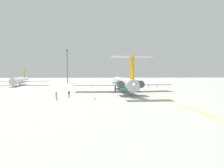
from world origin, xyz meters
TOP-DOWN VIEW (x-y plane):
  - ground at (0.00, 0.00)m, footprint 378.30×378.30m
  - main_jetliner at (-5.87, 8.07)m, footprint 39.90×35.49m
  - airliner_mid_right at (33.12, 58.21)m, footprint 30.26×30.01m
  - ground_crew_near_nose at (-22.74, 28.49)m, footprint 0.28×0.44m
  - ground_crew_near_tail at (-20.94, 25.37)m, footprint 0.29×0.46m
  - ground_crew_portside at (14.14, -6.50)m, footprint 0.34×0.33m
  - ground_crew_starboard at (13.72, -10.16)m, footprint 0.37×0.27m
  - safety_cone_nose at (-25.69, 18.22)m, footprint 0.40×0.40m
  - safety_cone_wingtip at (-26.68, 27.57)m, footprint 0.40×0.40m
  - safety_cone_tail at (16.11, 19.75)m, footprint 0.40×0.40m
  - taxiway_centreline at (-4.75, 0.30)m, footprint 91.79×1.07m
  - light_mast at (64.22, 37.37)m, footprint 4.00×0.70m

SIDE VIEW (x-z plane):
  - ground at x=0.00m, z-range 0.00..0.00m
  - taxiway_centreline at x=-4.75m, z-range 0.00..0.01m
  - safety_cone_nose at x=-25.69m, z-range 0.00..0.55m
  - safety_cone_wingtip at x=-26.68m, z-range 0.00..0.55m
  - safety_cone_tail at x=16.11m, z-range 0.00..0.55m
  - ground_crew_starboard at x=13.72m, z-range 0.22..1.90m
  - ground_crew_portside at x=14.14m, z-range 0.23..1.96m
  - ground_crew_near_nose at x=-22.74m, z-range 0.24..2.01m
  - ground_crew_near_tail at x=-20.94m, z-range 0.24..2.08m
  - airliner_mid_right at x=33.12m, z-range -1.86..7.18m
  - main_jetliner at x=-5.87m, z-range -2.64..8.99m
  - light_mast at x=64.22m, z-range 1.19..23.68m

